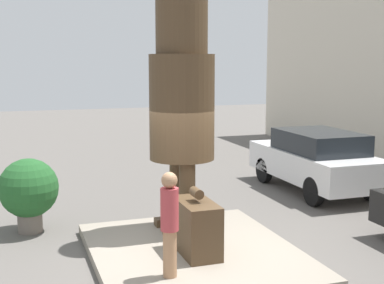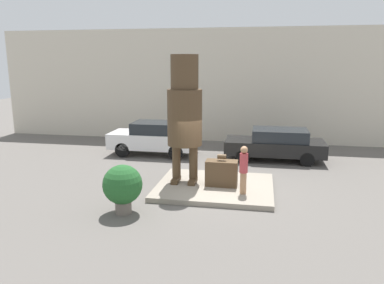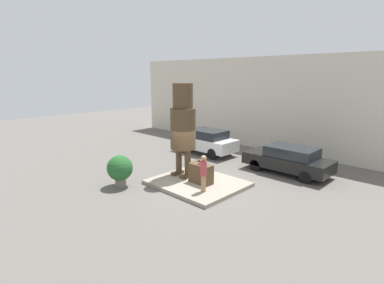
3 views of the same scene
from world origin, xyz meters
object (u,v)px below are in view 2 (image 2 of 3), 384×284
object	(u,v)px
statue_figure	(185,109)
tourist	(244,168)
parked_car_white	(154,137)
planter_pot	(123,186)
giant_suitcase	(222,173)
parked_car_black	(276,144)

from	to	relation	value
statue_figure	tourist	distance (m)	2.93
parked_car_white	planter_pot	xyz separation A→B (m)	(1.13, -7.27, 0.01)
giant_suitcase	planter_pot	size ratio (longest dim) A/B	0.76
giant_suitcase	tourist	xyz separation A→B (m)	(0.80, -0.70, 0.42)
planter_pot	statue_figure	bearing A→B (deg)	64.85
tourist	planter_pot	bearing A→B (deg)	-151.10
giant_suitcase	tourist	size ratio (longest dim) A/B	0.71
statue_figure	giant_suitcase	world-z (taller)	statue_figure
parked_car_white	parked_car_black	xyz separation A→B (m)	(5.82, -0.02, -0.09)
giant_suitcase	planter_pot	distance (m)	3.76
parked_car_white	planter_pot	world-z (taller)	parked_car_white
tourist	statue_figure	bearing A→B (deg)	157.79
statue_figure	parked_car_black	xyz separation A→B (m)	(3.37, 4.44, -2.07)
giant_suitcase	planter_pot	world-z (taller)	planter_pot
giant_suitcase	parked_car_white	distance (m)	6.01
statue_figure	parked_car_white	xyz separation A→B (m)	(-2.45, 4.46, -1.98)
parked_car_white	planter_pot	size ratio (longest dim) A/B	2.82
tourist	parked_car_white	world-z (taller)	tourist
giant_suitcase	parked_car_black	bearing A→B (deg)	66.53
statue_figure	giant_suitcase	bearing A→B (deg)	-7.48
tourist	parked_car_white	distance (m)	7.06
giant_suitcase	parked_car_white	world-z (taller)	parked_car_white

